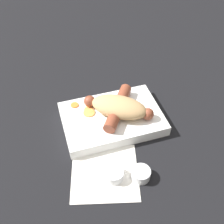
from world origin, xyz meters
TOP-DOWN VIEW (x-y plane):
  - ground_plane at (0.00, 0.00)m, footprint 3.00×3.00m
  - food_tray at (0.00, 0.00)m, footprint 0.25×0.17m
  - bread_roll at (0.02, -0.00)m, footprint 0.16×0.14m
  - sausage at (0.02, 0.01)m, footprint 0.16×0.14m
  - pickled_veggies at (-0.05, 0.04)m, footprint 0.07×0.07m
  - napkin at (-0.06, -0.14)m, footprint 0.18×0.18m
  - condiment_cup_near at (-0.04, -0.16)m, footprint 0.04×0.04m
  - condiment_cup_far at (0.01, -0.17)m, footprint 0.04×0.04m

SIDE VIEW (x-z plane):
  - ground_plane at x=0.00m, z-range 0.00..0.00m
  - napkin at x=-0.06m, z-range 0.00..0.00m
  - condiment_cup_near at x=-0.04m, z-range 0.00..0.02m
  - condiment_cup_far at x=0.01m, z-range 0.00..0.02m
  - food_tray at x=0.00m, z-range 0.00..0.03m
  - pickled_veggies at x=-0.05m, z-range 0.03..0.03m
  - sausage at x=0.02m, z-range 0.03..0.06m
  - bread_roll at x=0.02m, z-range 0.03..0.07m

